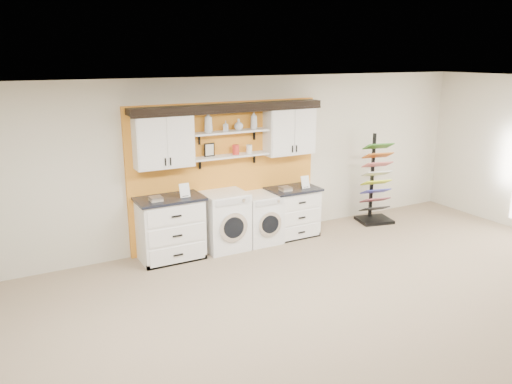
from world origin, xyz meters
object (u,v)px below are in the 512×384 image
base_cabinet_right (292,212)px  sample_rack (375,195)px  washer (225,221)px  dryer (260,218)px  base_cabinet_left (171,228)px

base_cabinet_right → sample_rack: 1.82m
washer → dryer: (0.67, -0.00, -0.06)m
base_cabinet_left → dryer: size_ratio=1.21×
base_cabinet_left → base_cabinet_right: bearing=0.0°
base_cabinet_right → washer: size_ratio=0.92×
dryer → sample_rack: (2.47, -0.10, 0.11)m
base_cabinet_left → sample_rack: sample_rack is taller
base_cabinet_left → washer: size_ratio=1.07×
dryer → base_cabinet_right: bearing=0.3°
base_cabinet_right → sample_rack: bearing=-3.1°
sample_rack → base_cabinet_left: bearing=-168.5°
base_cabinet_left → sample_rack: 4.08m
dryer → washer: bearing=180.0°
base_cabinet_left → dryer: bearing=-0.1°
base_cabinet_right → dryer: base_cabinet_right is taller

